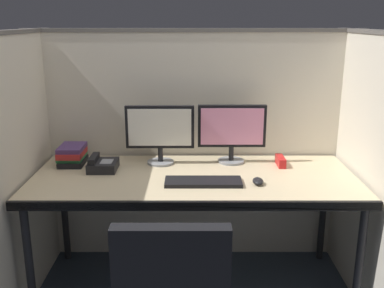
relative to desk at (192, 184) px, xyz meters
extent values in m
cube|color=beige|center=(0.00, 0.46, 0.08)|extent=(2.20, 0.05, 1.55)
cube|color=#605B56|center=(0.00, 0.46, 0.87)|extent=(2.21, 0.06, 0.02)
cube|color=beige|center=(-0.99, -0.09, 0.08)|extent=(0.05, 1.40, 1.55)
cube|color=#605B56|center=(-0.99, -0.09, 0.87)|extent=(0.06, 1.41, 0.02)
cube|color=beige|center=(0.99, -0.09, 0.08)|extent=(0.05, 1.40, 1.55)
cube|color=#605B56|center=(0.99, -0.09, 0.87)|extent=(0.06, 1.41, 0.02)
cube|color=beige|center=(0.00, 0.01, 0.03)|extent=(1.90, 0.80, 0.04)
cube|color=black|center=(0.00, -0.38, 0.03)|extent=(1.90, 0.02, 0.05)
cylinder|color=black|center=(-0.89, -0.33, -0.34)|extent=(0.04, 0.04, 0.70)
cylinder|color=black|center=(0.89, -0.33, -0.34)|extent=(0.04, 0.04, 0.70)
cylinder|color=black|center=(-0.89, 0.35, -0.34)|extent=(0.04, 0.04, 0.70)
cylinder|color=black|center=(0.89, 0.35, -0.34)|extent=(0.04, 0.04, 0.70)
cylinder|color=gray|center=(-0.21, 0.25, 0.06)|extent=(0.17, 0.17, 0.01)
cylinder|color=black|center=(-0.21, 0.25, 0.11)|extent=(0.03, 0.03, 0.09)
cube|color=black|center=(-0.21, 0.25, 0.29)|extent=(0.43, 0.03, 0.27)
cube|color=silver|center=(-0.21, 0.23, 0.29)|extent=(0.39, 0.01, 0.23)
cylinder|color=gray|center=(0.24, 0.27, 0.06)|extent=(0.17, 0.17, 0.01)
cylinder|color=black|center=(0.24, 0.27, 0.11)|extent=(0.03, 0.03, 0.09)
cube|color=black|center=(0.24, 0.27, 0.29)|extent=(0.43, 0.03, 0.27)
cube|color=pink|center=(0.24, 0.26, 0.29)|extent=(0.39, 0.01, 0.23)
cube|color=black|center=(0.05, -0.12, 0.06)|extent=(0.43, 0.15, 0.02)
ellipsoid|color=black|center=(0.36, -0.13, 0.07)|extent=(0.06, 0.10, 0.03)
cylinder|color=#59595B|center=(0.36, -0.11, 0.08)|extent=(0.01, 0.01, 0.01)
cube|color=red|center=(0.55, 0.21, 0.08)|extent=(0.04, 0.15, 0.06)
cube|color=black|center=(-0.77, 0.23, 0.07)|extent=(0.15, 0.21, 0.03)
cube|color=#26723F|center=(-0.78, 0.25, 0.09)|extent=(0.15, 0.21, 0.02)
cube|color=#B22626|center=(-0.77, 0.23, 0.12)|extent=(0.15, 0.21, 0.03)
cube|color=#4C3366|center=(-0.77, 0.24, 0.15)|extent=(0.15, 0.21, 0.03)
cube|color=black|center=(-0.55, 0.12, 0.08)|extent=(0.17, 0.19, 0.06)
cube|color=black|center=(-0.61, 0.12, 0.12)|extent=(0.04, 0.17, 0.03)
cube|color=gray|center=(-0.53, 0.11, 0.11)|extent=(0.07, 0.09, 0.00)
camera|label=1|loc=(-0.01, -2.44, 0.93)|focal=41.28mm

